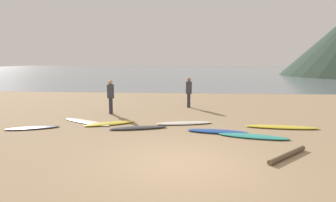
# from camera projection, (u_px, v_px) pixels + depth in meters

# --- Properties ---
(ground_plane) EXTENTS (120.00, 120.00, 0.20)m
(ground_plane) POSITION_uv_depth(u_px,v_px,m) (187.00, 105.00, 17.16)
(ground_plane) COLOR #997C5B
(ground_plane) RESTS_ON ground
(ocean_water) EXTENTS (140.00, 100.00, 0.01)m
(ocean_water) POSITION_uv_depth(u_px,v_px,m) (191.00, 70.00, 71.75)
(ocean_water) COLOR slate
(ocean_water) RESTS_ON ground
(surfboard_0) EXTENTS (1.96, 1.17, 0.07)m
(surfboard_0) POSITION_uv_depth(u_px,v_px,m) (32.00, 128.00, 10.85)
(surfboard_0) COLOR #333338
(surfboard_0) RESTS_ON ground
(surfboard_1) EXTENTS (2.51, 1.76, 0.06)m
(surfboard_1) POSITION_uv_depth(u_px,v_px,m) (86.00, 122.00, 11.91)
(surfboard_1) COLOR silver
(surfboard_1) RESTS_ON ground
(surfboard_2) EXTENTS (2.03, 1.48, 0.08)m
(surfboard_2) POSITION_uv_depth(u_px,v_px,m) (110.00, 123.00, 11.57)
(surfboard_2) COLOR yellow
(surfboard_2) RESTS_ON ground
(surfboard_3) EXTENTS (2.21, 1.05, 0.09)m
(surfboard_3) POSITION_uv_depth(u_px,v_px,m) (138.00, 128.00, 10.82)
(surfboard_3) COLOR #333338
(surfboard_3) RESTS_ON ground
(surfboard_4) EXTENTS (2.32, 1.03, 0.08)m
(surfboard_4) POSITION_uv_depth(u_px,v_px,m) (184.00, 123.00, 11.65)
(surfboard_4) COLOR silver
(surfboard_4) RESTS_ON ground
(surfboard_5) EXTENTS (2.16, 0.82, 0.09)m
(surfboard_5) POSITION_uv_depth(u_px,v_px,m) (217.00, 131.00, 10.27)
(surfboard_5) COLOR #1E479E
(surfboard_5) RESTS_ON ground
(surfboard_6) EXTENTS (2.34, 1.09, 0.08)m
(surfboard_6) POSITION_uv_depth(u_px,v_px,m) (253.00, 136.00, 9.64)
(surfboard_6) COLOR teal
(surfboard_6) RESTS_ON ground
(surfboard_7) EXTENTS (2.68, 0.75, 0.09)m
(surfboard_7) POSITION_uv_depth(u_px,v_px,m) (282.00, 127.00, 10.95)
(surfboard_7) COLOR yellow
(surfboard_7) RESTS_ON ground
(person_0) EXTENTS (0.32, 0.32, 1.60)m
(person_0) POSITION_uv_depth(u_px,v_px,m) (111.00, 94.00, 13.74)
(person_0) COLOR #2D2D38
(person_0) RESTS_ON ground
(person_1) EXTENTS (0.32, 0.32, 1.59)m
(person_1) POSITION_uv_depth(u_px,v_px,m) (189.00, 90.00, 15.60)
(person_1) COLOR #2D2D38
(person_1) RESTS_ON ground
(driftwood_log) EXTENTS (1.36, 1.43, 0.14)m
(driftwood_log) POSITION_uv_depth(u_px,v_px,m) (287.00, 155.00, 7.67)
(driftwood_log) COLOR brown
(driftwood_log) RESTS_ON ground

